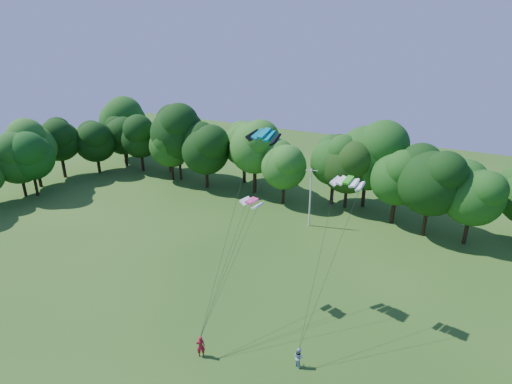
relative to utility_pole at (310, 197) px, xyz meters
The scene contains 10 objects.
ground 28.92m from the utility_pole, 87.82° to the right, with size 160.00×160.00×0.00m, color #214C14.
utility_pole is the anchor object (origin of this frame).
kite_flyer_left 25.28m from the utility_pole, 85.04° to the right, with size 0.66×0.43×1.81m, color #A6152A.
kite_flyer_right 24.08m from the utility_pole, 68.18° to the right, with size 0.78×0.60×1.59m, color #93B0CC.
kite_teal 19.55m from the utility_pole, 81.88° to the right, with size 3.05×1.73×0.73m.
kite_green 19.62m from the utility_pole, 58.57° to the right, with size 2.59×1.37×0.45m.
kite_pink 18.13m from the utility_pole, 83.85° to the right, with size 2.24×1.49×0.32m.
tree_back_west 27.75m from the utility_pole, behind, with size 7.55×7.55×10.98m.
tree_back_center 9.19m from the utility_pole, 76.37° to the left, with size 8.44×8.44×12.27m.
tree_flank_west 41.69m from the utility_pole, 164.01° to the right, with size 7.57×7.57×11.00m.
Camera 1 is at (16.73, -14.62, 22.29)m, focal length 28.00 mm.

